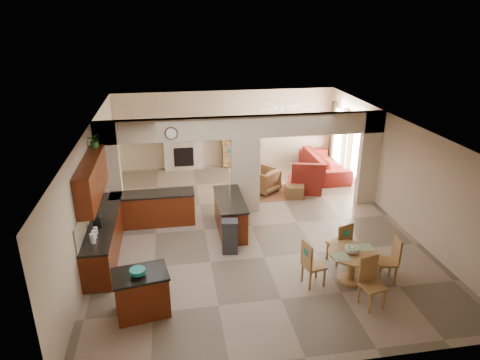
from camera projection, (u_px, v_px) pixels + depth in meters
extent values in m
plane|color=#88735E|center=(252.00, 226.00, 11.59)|extent=(10.00, 10.00, 0.00)
plane|color=white|center=(253.00, 125.00, 10.55)|extent=(10.00, 10.00, 0.00)
plane|color=tan|center=(226.00, 129.00, 15.65)|extent=(8.00, 0.00, 8.00)
plane|color=tan|center=(314.00, 296.00, 6.49)|extent=(8.00, 0.00, 8.00)
plane|color=tan|center=(92.00, 188.00, 10.46)|extent=(0.00, 10.00, 10.00)
plane|color=tan|center=(396.00, 169.00, 11.68)|extent=(0.00, 10.00, 10.00)
cube|color=tan|center=(109.00, 173.00, 11.42)|extent=(0.60, 0.25, 2.80)
cube|color=tan|center=(245.00, 175.00, 12.10)|extent=(0.80, 0.25, 2.20)
cube|color=tan|center=(369.00, 158.00, 12.55)|extent=(0.60, 0.25, 2.80)
cube|color=tan|center=(246.00, 127.00, 11.58)|extent=(8.00, 0.25, 0.60)
cube|color=#461008|center=(105.00, 237.00, 10.13)|extent=(0.60, 3.20, 0.86)
cube|color=black|center=(103.00, 220.00, 9.96)|extent=(0.62, 3.22, 0.05)
cube|color=tan|center=(88.00, 209.00, 9.80)|extent=(0.02, 3.20, 0.55)
cube|color=#461008|center=(153.00, 209.00, 11.55)|extent=(2.20, 0.60, 0.86)
cube|color=black|center=(152.00, 194.00, 11.39)|extent=(2.22, 0.62, 0.05)
cube|color=#461008|center=(92.00, 179.00, 9.56)|extent=(0.35, 2.40, 0.90)
cube|color=#461008|center=(230.00, 215.00, 11.24)|extent=(0.65, 1.80, 0.86)
cube|color=black|center=(230.00, 199.00, 11.08)|extent=(0.70, 1.85, 0.05)
cube|color=silver|center=(235.00, 230.00, 10.47)|extent=(0.58, 0.04, 0.70)
cylinder|color=#4B2D19|center=(171.00, 133.00, 11.16)|extent=(0.34, 0.03, 0.34)
cube|color=brown|center=(276.00, 193.00, 13.69)|extent=(1.60, 1.30, 0.01)
cube|color=beige|center=(184.00, 155.00, 15.58)|extent=(1.40, 0.28, 1.10)
cube|color=black|center=(184.00, 157.00, 15.47)|extent=(0.70, 0.04, 0.70)
cube|color=beige|center=(183.00, 139.00, 15.34)|extent=(1.60, 0.35, 0.10)
cube|color=brown|center=(236.00, 143.00, 15.73)|extent=(1.00, 0.32, 1.80)
cube|color=white|center=(359.00, 151.00, 13.86)|extent=(0.02, 0.90, 1.90)
cube|color=white|center=(339.00, 137.00, 15.41)|extent=(0.02, 0.90, 1.90)
cube|color=white|center=(348.00, 148.00, 14.69)|extent=(0.02, 0.70, 2.10)
cube|color=#3C1C18|center=(366.00, 157.00, 13.30)|extent=(0.10, 0.28, 2.30)
cube|color=#3C1C18|center=(350.00, 146.00, 14.40)|extent=(0.10, 0.28, 2.30)
cube|color=#3C1C18|center=(344.00, 141.00, 14.86)|extent=(0.10, 0.28, 2.30)
cube|color=#3C1C18|center=(332.00, 132.00, 15.96)|extent=(0.10, 0.28, 2.30)
cylinder|color=white|center=(281.00, 107.00, 13.62)|extent=(1.00, 1.00, 0.10)
cube|color=#461008|center=(142.00, 294.00, 8.12)|extent=(1.07, 0.83, 0.84)
cube|color=black|center=(140.00, 274.00, 7.96)|extent=(1.13, 0.89, 0.05)
cylinder|color=#12807B|center=(138.00, 273.00, 7.85)|extent=(0.29, 0.29, 0.14)
cube|color=#2B2B2D|center=(230.00, 238.00, 10.20)|extent=(0.40, 0.36, 0.78)
cylinder|color=brown|center=(353.00, 253.00, 8.98)|extent=(1.05, 1.05, 0.04)
cylinder|color=brown|center=(352.00, 267.00, 9.11)|extent=(0.15, 0.15, 0.68)
cylinder|color=brown|center=(350.00, 280.00, 9.23)|extent=(0.53, 0.53, 0.06)
cylinder|color=#7FB025|center=(352.00, 249.00, 8.92)|extent=(0.29, 0.29, 0.15)
imported|color=maroon|center=(324.00, 163.00, 15.17)|extent=(2.67, 1.06, 0.78)
cube|color=maroon|center=(304.00, 185.00, 13.77)|extent=(1.23, 1.09, 0.42)
imported|color=maroon|center=(264.00, 180.00, 13.67)|extent=(1.17, 1.17, 0.77)
cube|color=maroon|center=(294.00, 190.00, 13.36)|extent=(0.68, 0.68, 0.41)
imported|color=#184B14|center=(95.00, 140.00, 10.23)|extent=(0.35, 0.31, 0.36)
cube|color=brown|center=(339.00, 244.00, 9.81)|extent=(0.53, 0.53, 0.05)
cube|color=brown|center=(339.00, 247.00, 10.11)|extent=(0.04, 0.04, 0.44)
cube|color=brown|center=(327.00, 251.00, 9.96)|extent=(0.04, 0.04, 0.44)
cube|color=brown|center=(348.00, 254.00, 9.84)|extent=(0.04, 0.04, 0.44)
cube|color=brown|center=(337.00, 258.00, 9.69)|extent=(0.04, 0.04, 0.44)
cube|color=brown|center=(345.00, 236.00, 9.55)|extent=(0.41, 0.18, 0.55)
cube|color=#12807B|center=(346.00, 234.00, 9.50)|extent=(0.14, 0.06, 0.14)
cube|color=brown|center=(386.00, 262.00, 9.11)|extent=(0.48, 0.48, 0.05)
cube|color=brown|center=(375.00, 267.00, 9.35)|extent=(0.04, 0.04, 0.44)
cube|color=brown|center=(379.00, 276.00, 9.04)|extent=(0.04, 0.04, 0.44)
cube|color=brown|center=(390.00, 266.00, 9.36)|extent=(0.04, 0.04, 0.44)
cube|color=brown|center=(395.00, 275.00, 9.04)|extent=(0.04, 0.04, 0.44)
cube|color=brown|center=(397.00, 250.00, 9.00)|extent=(0.10, 0.42, 0.55)
cube|color=#12807B|center=(399.00, 247.00, 8.98)|extent=(0.03, 0.14, 0.14)
cube|color=brown|center=(373.00, 286.00, 8.30)|extent=(0.50, 0.50, 0.05)
cube|color=brown|center=(370.00, 303.00, 8.18)|extent=(0.04, 0.04, 0.44)
cube|color=brown|center=(384.00, 299.00, 8.30)|extent=(0.04, 0.04, 0.44)
cube|color=brown|center=(359.00, 293.00, 8.47)|extent=(0.04, 0.04, 0.44)
cube|color=brown|center=(373.00, 289.00, 8.59)|extent=(0.04, 0.04, 0.44)
cube|color=brown|center=(368.00, 268.00, 8.35)|extent=(0.42, 0.13, 0.55)
cube|color=#12807B|center=(368.00, 264.00, 8.35)|extent=(0.14, 0.04, 0.14)
cube|color=brown|center=(314.00, 266.00, 8.97)|extent=(0.49, 0.49, 0.05)
cube|color=brown|center=(324.00, 278.00, 8.97)|extent=(0.04, 0.04, 0.44)
cube|color=brown|center=(316.00, 269.00, 9.26)|extent=(0.04, 0.04, 0.44)
cube|color=brown|center=(310.00, 281.00, 8.86)|extent=(0.04, 0.04, 0.44)
cube|color=brown|center=(302.00, 272.00, 9.15)|extent=(0.04, 0.04, 0.44)
cube|color=brown|center=(307.00, 255.00, 8.80)|extent=(0.12, 0.42, 0.55)
cube|color=#12807B|center=(306.00, 252.00, 8.77)|extent=(0.04, 0.14, 0.14)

